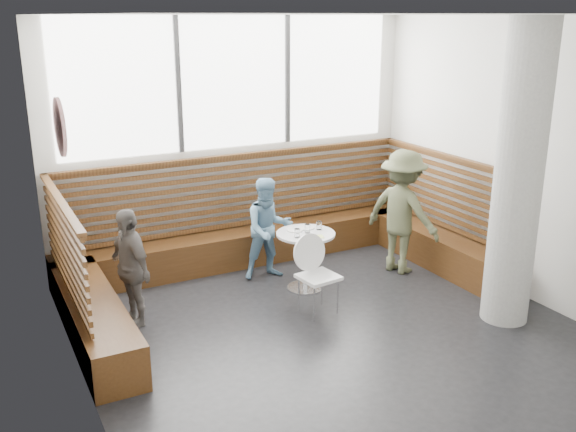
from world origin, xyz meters
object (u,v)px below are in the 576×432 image
concrete_column (518,177)px  adult_man (402,212)px  cafe_chair (316,268)px  cafe_table (306,249)px  child_left (130,268)px  child_back (268,229)px

concrete_column → adult_man: 1.85m
adult_man → cafe_chair: bearing=88.8°
concrete_column → cafe_table: (-1.56, 1.70, -1.08)m
cafe_table → cafe_chair: bearing=-108.4°
adult_man → child_left: 3.48m
child_left → adult_man: bearing=76.0°
cafe_chair → adult_man: (1.58, 0.53, 0.29)m
cafe_table → child_left: 2.10m
concrete_column → cafe_table: concrete_column is taller
cafe_chair → adult_man: bearing=11.2°
cafe_table → child_back: size_ratio=0.56×
cafe_chair → adult_man: size_ratio=0.55×
concrete_column → adult_man: bearing=96.1°
cafe_table → cafe_chair: cafe_chair is taller
cafe_chair → child_back: bearing=84.4°
concrete_column → adult_man: size_ratio=2.00×
concrete_column → child_back: (-1.79, 2.24, -0.95)m
cafe_table → adult_man: (1.38, -0.04, 0.28)m
cafe_table → adult_man: adult_man is taller
cafe_table → adult_man: bearing=-1.8°
cafe_table → child_back: child_back is taller
concrete_column → child_left: (-3.66, 1.74, -0.95)m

